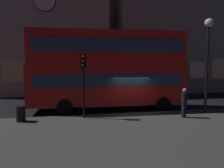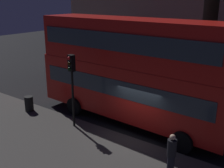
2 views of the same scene
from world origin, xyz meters
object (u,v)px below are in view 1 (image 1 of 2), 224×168
(double_decker_bus, at_px, (108,67))
(traffic_light_near_kerb, at_px, (83,72))
(pedestrian, at_px, (184,102))
(litter_bin, at_px, (21,114))
(street_lamp, at_px, (208,42))

(double_decker_bus, distance_m, traffic_light_near_kerb, 3.15)
(traffic_light_near_kerb, relative_size, pedestrian, 2.14)
(traffic_light_near_kerb, xyz_separation_m, litter_bin, (-3.64, -0.10, -2.34))
(litter_bin, bearing_deg, traffic_light_near_kerb, 1.53)
(pedestrian, bearing_deg, litter_bin, -73.35)
(traffic_light_near_kerb, distance_m, street_lamp, 8.40)
(street_lamp, xyz_separation_m, litter_bin, (-11.81, 0.04, -4.30))
(traffic_light_near_kerb, xyz_separation_m, pedestrian, (6.09, -1.04, -1.86))
(pedestrian, height_order, litter_bin, pedestrian)
(traffic_light_near_kerb, height_order, street_lamp, street_lamp)
(street_lamp, relative_size, pedestrian, 3.44)
(double_decker_bus, bearing_deg, litter_bin, -153.07)
(double_decker_bus, distance_m, street_lamp, 6.97)
(street_lamp, relative_size, litter_bin, 6.80)
(pedestrian, distance_m, litter_bin, 9.79)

